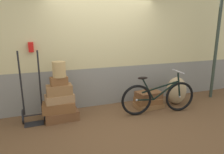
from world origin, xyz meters
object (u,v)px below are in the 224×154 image
at_px(suitcase_0, 62,115).
at_px(bicycle, 159,97).
at_px(suitcase_6, 148,100).
at_px(suitcase_4, 59,81).
at_px(suitcase_7, 149,95).
at_px(burlap_sack, 176,91).
at_px(wicker_basket, 59,69).
at_px(suitcase_5, 149,105).
at_px(luggage_trolley, 33,107).
at_px(suitcase_3, 59,90).
at_px(suitcase_2, 60,98).
at_px(suitcase_1, 59,107).

relative_size(suitcase_0, bicycle, 0.39).
xyz_separation_m(suitcase_6, bicycle, (0.04, -0.37, 0.19)).
bearing_deg(suitcase_4, suitcase_7, -5.29).
distance_m(suitcase_4, burlap_sack, 2.85).
height_order(wicker_basket, burlap_sack, wicker_basket).
xyz_separation_m(suitcase_5, wicker_basket, (-2.03, 0.02, 1.01)).
height_order(burlap_sack, bicycle, bicycle).
bearing_deg(suitcase_7, wicker_basket, 175.31).
relative_size(suitcase_0, suitcase_6, 1.12).
xyz_separation_m(suitcase_7, luggage_trolley, (-2.58, 0.09, 0.03)).
bearing_deg(wicker_basket, suitcase_3, 176.56).
height_order(suitcase_7, wicker_basket, wicker_basket).
relative_size(suitcase_3, suitcase_6, 0.83).
height_order(suitcase_2, luggage_trolley, luggage_trolley).
bearing_deg(suitcase_1, suitcase_2, 16.47).
relative_size(suitcase_6, burlap_sack, 0.87).
distance_m(suitcase_1, luggage_trolley, 0.50).
distance_m(suitcase_1, burlap_sack, 2.84).
height_order(suitcase_3, wicker_basket, wicker_basket).
height_order(suitcase_6, suitcase_7, suitcase_7).
bearing_deg(wicker_basket, luggage_trolley, 169.88).
bearing_deg(suitcase_0, suitcase_1, -172.76).
height_order(luggage_trolley, bicycle, luggage_trolley).
xyz_separation_m(suitcase_1, suitcase_6, (2.05, -0.02, -0.12)).
xyz_separation_m(suitcase_5, suitcase_7, (0.00, 0.03, 0.25)).
bearing_deg(suitcase_6, suitcase_1, -176.17).
distance_m(wicker_basket, luggage_trolley, 0.91).
xyz_separation_m(wicker_basket, burlap_sack, (2.80, -0.05, -0.72)).
relative_size(suitcase_1, wicker_basket, 2.08).
distance_m(suitcase_2, suitcase_7, 2.07).
bearing_deg(suitcase_3, suitcase_1, 171.87).
relative_size(wicker_basket, luggage_trolley, 0.21).
height_order(suitcase_3, suitcase_6, suitcase_3).
bearing_deg(suitcase_1, bicycle, -4.96).
bearing_deg(bicycle, suitcase_0, 169.09).
distance_m(suitcase_3, suitcase_5, 2.14).
distance_m(suitcase_1, suitcase_3, 0.36).
distance_m(wicker_basket, burlap_sack, 2.89).
bearing_deg(suitcase_2, suitcase_3, -87.53).
bearing_deg(bicycle, suitcase_2, 169.29).
bearing_deg(luggage_trolley, suitcase_7, -2.03).
distance_m(suitcase_5, suitcase_6, 0.12).
height_order(suitcase_5, bicycle, bicycle).
bearing_deg(burlap_sack, wicker_basket, 179.05).
height_order(suitcase_1, suitcase_2, suitcase_2).
distance_m(burlap_sack, bicycle, 0.82).
bearing_deg(suitcase_5, suitcase_2, 174.82).
bearing_deg(suitcase_1, wicker_basket, 0.54).
bearing_deg(suitcase_5, suitcase_0, 174.73).
bearing_deg(suitcase_4, suitcase_6, -5.94).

